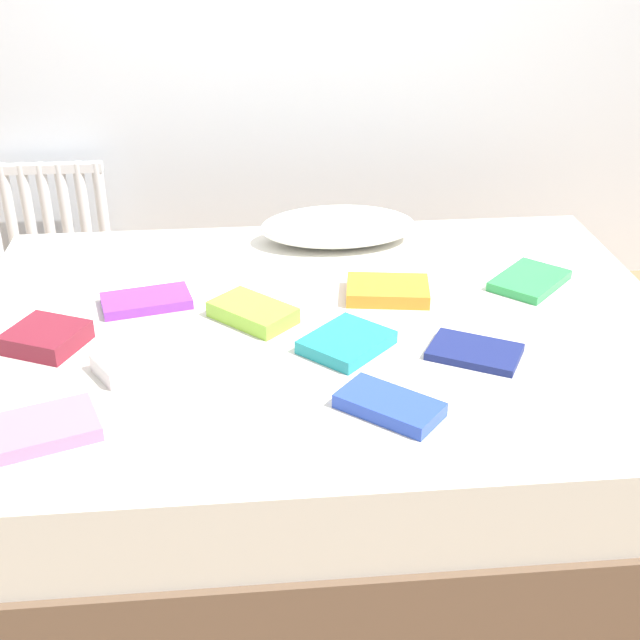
% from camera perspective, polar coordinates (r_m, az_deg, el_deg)
% --- Properties ---
extents(ground_plane, '(8.00, 8.00, 0.00)m').
position_cam_1_polar(ground_plane, '(2.56, 0.11, -10.09)').
color(ground_plane, '#93704C').
extents(bed, '(2.00, 1.50, 0.50)m').
position_cam_1_polar(bed, '(2.41, 0.11, -5.45)').
color(bed, brown).
rests_on(bed, ground).
extents(radiator, '(0.47, 0.04, 0.52)m').
position_cam_1_polar(radiator, '(3.52, -17.99, 6.09)').
color(radiator, white).
rests_on(radiator, ground).
extents(pillow, '(0.51, 0.27, 0.11)m').
position_cam_1_polar(pillow, '(2.78, 1.23, 6.40)').
color(pillow, white).
rests_on(pillow, bed).
extents(textbook_green, '(0.28, 0.29, 0.03)m').
position_cam_1_polar(textbook_green, '(2.57, 14.11, 2.63)').
color(textbook_green, green).
rests_on(textbook_green, bed).
extents(textbook_navy, '(0.27, 0.24, 0.02)m').
position_cam_1_polar(textbook_navy, '(2.16, 10.51, -2.15)').
color(textbook_navy, navy).
rests_on(textbook_navy, bed).
extents(textbook_orange, '(0.26, 0.20, 0.04)m').
position_cam_1_polar(textbook_orange, '(2.42, 4.64, 2.02)').
color(textbook_orange, orange).
rests_on(textbook_orange, bed).
extents(textbook_maroon, '(0.23, 0.23, 0.05)m').
position_cam_1_polar(textbook_maroon, '(2.27, -18.18, -1.14)').
color(textbook_maroon, maroon).
rests_on(textbook_maroon, bed).
extents(textbook_blue, '(0.26, 0.24, 0.03)m').
position_cam_1_polar(textbook_blue, '(1.91, 4.76, -5.83)').
color(textbook_blue, '#2847B7').
rests_on(textbook_blue, bed).
extents(textbook_white, '(0.27, 0.23, 0.05)m').
position_cam_1_polar(textbook_white, '(2.11, -11.86, -2.54)').
color(textbook_white, white).
rests_on(textbook_white, bed).
extents(textbook_teal, '(0.27, 0.27, 0.03)m').
position_cam_1_polar(textbook_teal, '(2.15, 1.83, -1.53)').
color(textbook_teal, teal).
rests_on(textbook_teal, bed).
extents(textbook_purple, '(0.27, 0.19, 0.03)m').
position_cam_1_polar(textbook_purple, '(2.42, -11.77, 1.28)').
color(textbook_purple, purple).
rests_on(textbook_purple, bed).
extents(textbook_pink, '(0.26, 0.22, 0.03)m').
position_cam_1_polar(textbook_pink, '(1.92, -18.16, -7.00)').
color(textbook_pink, pink).
rests_on(textbook_pink, bed).
extents(textbook_lime, '(0.26, 0.26, 0.04)m').
position_cam_1_polar(textbook_lime, '(2.29, -4.61, 0.52)').
color(textbook_lime, '#8CC638').
rests_on(textbook_lime, bed).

